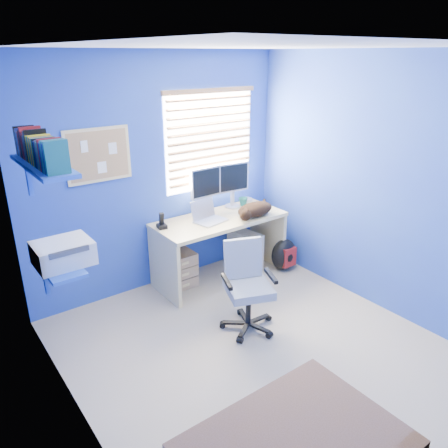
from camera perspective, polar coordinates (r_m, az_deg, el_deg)
floor at (r=4.06m, az=3.93°, el=-15.81°), size 3.00×3.20×0.00m
ceiling at (r=3.24m, az=5.12°, el=22.12°), size 3.00×3.20×0.00m
wall_back at (r=4.72m, az=-8.43°, el=6.39°), size 3.00×0.01×2.50m
wall_left at (r=2.79m, az=-19.71°, el=-5.61°), size 0.01×3.20×2.50m
wall_right at (r=4.54m, az=18.98°, el=4.84°), size 0.01×3.20×2.50m
desk at (r=5.01m, az=-0.54°, el=-3.16°), size 1.50×0.65×0.74m
laptop at (r=4.73m, az=-1.76°, el=1.55°), size 0.37×0.32×0.22m
monitor_left at (r=4.94m, az=-2.48°, el=4.38°), size 0.41×0.14×0.54m
monitor_right at (r=5.14m, az=1.10°, el=5.09°), size 0.41×0.16×0.54m
phone at (r=4.60m, az=-8.16°, el=0.46°), size 0.11×0.12×0.17m
mug at (r=5.25m, az=2.51°, el=2.93°), size 0.10×0.09×0.10m
cd_spindle at (r=5.33m, az=3.00°, el=3.02°), size 0.13×0.13×0.07m
cat at (r=4.91m, az=4.08°, el=1.91°), size 0.51×0.40×0.16m
tower_pc at (r=5.34m, az=2.78°, el=-3.31°), size 0.25×0.46×0.45m
drawer_boxes at (r=4.92m, az=-5.92°, el=-5.94°), size 0.35×0.28×0.41m
yellow_book at (r=5.16m, az=2.96°, el=-5.51°), size 0.03×0.17×0.24m
backpack at (r=5.32m, az=7.82°, el=-3.96°), size 0.34×0.26×0.39m
office_chair at (r=4.17m, az=3.04°, el=-9.50°), size 0.63×0.63×0.84m
window_blinds at (r=4.96m, az=-1.73°, el=10.90°), size 1.15×0.05×1.10m
corkboard at (r=4.37m, az=-16.08°, el=8.64°), size 0.64×0.02×0.52m
wall_shelves at (r=3.43m, az=-21.67°, el=2.52°), size 0.42×0.90×1.05m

